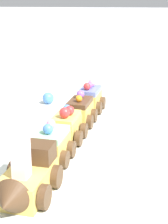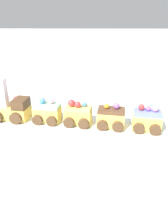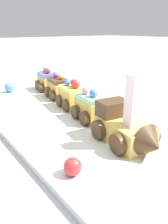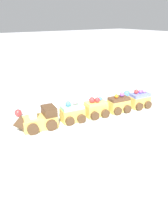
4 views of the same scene
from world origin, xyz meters
TOP-DOWN VIEW (x-y plane):
  - ground_plane at (0.00, 0.00)m, footprint 10.00×10.00m
  - display_board at (0.00, 0.00)m, footprint 0.73×0.38m
  - cake_train_locomotive at (0.18, -0.03)m, footprint 0.14×0.09m
  - cake_car_mint at (0.06, -0.01)m, footprint 0.08×0.08m
  - cake_car_lemon at (-0.03, 0.00)m, footprint 0.08×0.08m
  - cake_car_chocolate at (-0.12, 0.02)m, footprint 0.08×0.08m
  - cake_car_blueberry at (-0.22, 0.03)m, footprint 0.08×0.08m
  - gumball_red at (0.20, -0.16)m, footprint 0.03×0.03m
  - gumball_blue at (-0.27, -0.08)m, footprint 0.03×0.03m

SIDE VIEW (x-z plane):
  - ground_plane at x=0.00m, z-range 0.00..0.00m
  - display_board at x=0.00m, z-range 0.00..0.01m
  - gumball_red at x=0.20m, z-range 0.01..0.04m
  - gumball_blue at x=-0.27m, z-range 0.01..0.04m
  - cake_car_chocolate at x=-0.12m, z-range 0.00..0.08m
  - cake_car_mint at x=0.06m, z-range 0.00..0.08m
  - cake_car_lemon at x=-0.03m, z-range 0.00..0.08m
  - cake_car_blueberry at x=-0.22m, z-range 0.00..0.08m
  - cake_train_locomotive at x=0.18m, z-range -0.02..0.10m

